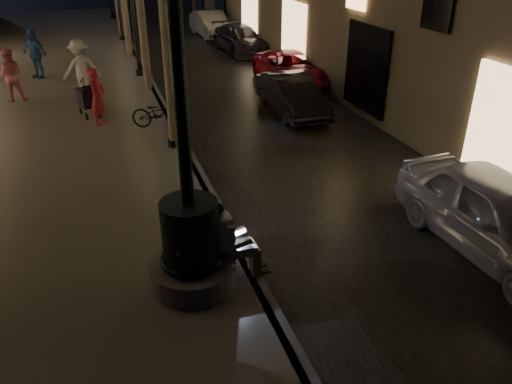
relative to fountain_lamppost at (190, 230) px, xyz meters
name	(u,v)px	position (x,y,z in m)	size (l,w,h in m)	color
ground	(151,86)	(1.00, 13.00, -1.21)	(120.00, 120.00, 0.00)	black
cobble_lane	(225,79)	(4.00, 13.00, -1.20)	(6.00, 45.00, 0.02)	black
promenade	(41,92)	(-3.00, 13.00, -1.11)	(8.00, 45.00, 0.20)	slate
curb_strip	(151,83)	(1.00, 13.00, -1.11)	(0.25, 45.00, 0.20)	#59595B
fountain_lamppost	(190,230)	(0.00, 0.00, 0.00)	(1.40, 1.40, 5.21)	#59595B
seated_man_laptop	(229,238)	(0.61, 0.00, -0.27)	(1.04, 0.35, 1.41)	gray
lamp_curb_a	(164,29)	(0.70, 6.00, 2.02)	(0.36, 0.36, 4.81)	black
stroller	(88,98)	(-1.34, 9.28, -0.42)	(0.68, 1.18, 1.19)	black
car_front	(498,216)	(5.53, -0.50, -0.46)	(1.77, 4.40, 1.50)	#A7A8AF
car_second	(292,95)	(5.00, 8.20, -0.59)	(1.31, 3.75, 1.24)	black
car_third	(290,69)	(6.20, 11.41, -0.59)	(2.06, 4.47, 1.24)	maroon
car_rear	(240,39)	(6.11, 17.88, -0.57)	(1.79, 4.40, 1.28)	#2F2E33
car_fifth	(211,24)	(5.72, 22.50, -0.51)	(1.48, 4.26, 1.40)	#9A9B96
pedestrian_red	(98,97)	(-1.05, 8.44, -0.17)	(0.61, 0.40, 1.68)	#BB2533
pedestrian_pink	(10,75)	(-3.74, 11.80, -0.13)	(0.86, 0.67, 1.77)	#CA6A7C
pedestrian_white	(81,68)	(-1.46, 11.60, -0.03)	(1.26, 0.73, 1.96)	silver
pedestrian_blue	(35,54)	(-3.14, 14.87, -0.08)	(1.09, 0.46, 1.87)	navy
bicycle	(160,114)	(0.60, 7.48, -0.56)	(0.60, 1.72, 0.90)	black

